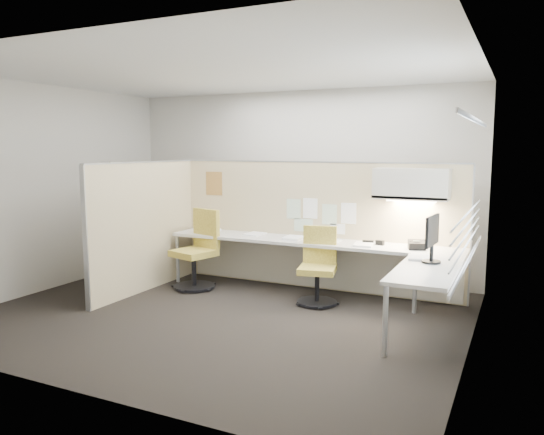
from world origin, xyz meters
The scene contains 27 objects.
floor centered at (0.00, 0.00, -0.01)m, with size 5.50×4.50×0.01m, color black.
ceiling centered at (0.00, 0.00, 2.80)m, with size 5.50×4.50×0.01m, color white.
wall_back centered at (0.00, 2.25, 1.40)m, with size 5.50×0.02×2.80m, color beige.
wall_front centered at (0.00, -2.25, 1.40)m, with size 5.50×0.02×2.80m, color beige.
wall_left centered at (-2.75, 0.00, 1.40)m, with size 0.02×4.50×2.80m, color beige.
wall_right centered at (2.75, 0.00, 1.40)m, with size 0.02×4.50×2.80m, color beige.
window_pane centered at (2.73, 0.00, 1.55)m, with size 0.01×2.80×1.30m, color #ADBEC9.
partition_back centered at (0.55, 1.60, 0.88)m, with size 4.10×0.06×1.75m, color beige.
partition_left centered at (-1.50, 0.50, 0.88)m, with size 0.06×2.20×1.75m, color beige.
desk centered at (0.93, 1.13, 0.60)m, with size 4.00×2.07×0.73m.
overhead_bin centered at (1.90, 1.39, 1.51)m, with size 0.90×0.36×0.38m, color beige.
task_light_strip centered at (1.90, 1.39, 1.30)m, with size 0.60×0.06×0.02m, color #FFEABF.
pinned_papers centered at (0.63, 1.57, 1.03)m, with size 1.01×0.00×0.47m.
poster centered at (-1.05, 1.57, 1.42)m, with size 0.28×0.00×0.35m, color orange.
chair_left centered at (-0.91, 0.89, 0.51)m, with size 0.62×0.64×1.08m.
chair_right centered at (0.87, 0.92, 0.44)m, with size 0.53×0.55×0.95m.
monitor centered at (2.30, 0.51, 1.02)m, with size 0.20×0.48×0.51m.
phone centered at (2.01, 1.23, 0.78)m, with size 0.26×0.24×0.12m.
stapler centered at (1.39, 1.32, 0.76)m, with size 0.14×0.04×0.05m, color black.
tape_dispenser centered at (1.54, 1.32, 0.76)m, with size 0.10×0.06×0.06m, color black.
coat_hook centered at (-1.58, -0.21, 1.42)m, with size 0.18×0.43×1.30m.
paper_stack_0 centered at (-0.98, 1.30, 0.75)m, with size 0.23×0.30×0.04m, color white.
paper_stack_1 centered at (-0.26, 1.35, 0.74)m, with size 0.23×0.30×0.02m, color white.
paper_stack_2 centered at (0.39, 1.24, 0.75)m, with size 0.23×0.30×0.04m, color white.
paper_stack_3 centered at (0.89, 1.27, 0.74)m, with size 0.23×0.30×0.02m, color white.
paper_stack_4 centered at (1.37, 1.19, 0.74)m, with size 0.23×0.30×0.03m, color white.
paper_stack_5 centered at (2.14, 0.69, 0.74)m, with size 0.23×0.30×0.02m, color white.
Camera 1 is at (3.15, -5.21, 1.95)m, focal length 35.00 mm.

